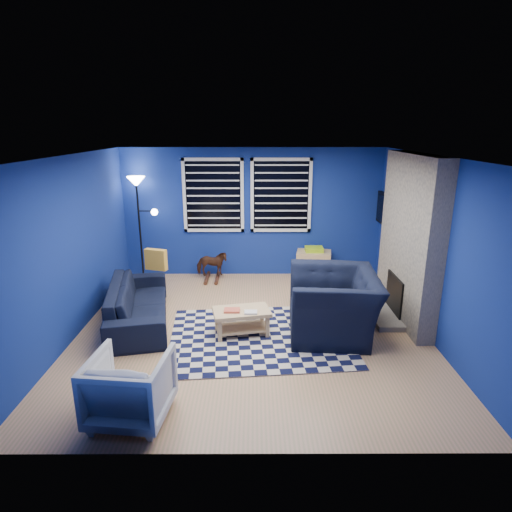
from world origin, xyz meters
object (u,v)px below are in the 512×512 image
at_px(sofa, 138,303).
at_px(coffee_table, 241,317).
at_px(rocking_horse, 212,264).
at_px(cabinet, 313,264).
at_px(armchair_big, 333,304).
at_px(tv, 386,210).
at_px(floor_lamp, 138,196).
at_px(armchair_bent, 130,387).

distance_m(sofa, coffee_table, 1.64).
distance_m(rocking_horse, cabinet, 1.99).
xyz_separation_m(sofa, armchair_big, (2.89, -0.38, 0.14)).
distance_m(sofa, rocking_horse, 2.08).
distance_m(armchair_big, cabinet, 2.34).
distance_m(sofa, armchair_big, 2.91).
bearing_deg(tv, cabinet, 168.70).
bearing_deg(cabinet, floor_lamp, -170.20).
height_order(armchair_bent, floor_lamp, floor_lamp).
bearing_deg(sofa, rocking_horse, -38.25).
bearing_deg(tv, sofa, -157.68).
relative_size(coffee_table, floor_lamp, 0.44).
relative_size(sofa, armchair_bent, 2.68).
bearing_deg(armchair_big, armchair_bent, -47.78).
distance_m(armchair_bent, floor_lamp, 4.50).
bearing_deg(coffee_table, rocking_horse, 105.57).
height_order(sofa, rocking_horse, sofa).
xyz_separation_m(tv, rocking_horse, (-3.23, 0.15, -1.08)).
relative_size(armchair_big, floor_lamp, 0.69).
distance_m(cabinet, floor_lamp, 3.58).
relative_size(armchair_bent, rocking_horse, 1.30).
bearing_deg(floor_lamp, tv, -3.08).
bearing_deg(armchair_big, coffee_table, -83.54).
relative_size(tv, sofa, 0.48).
relative_size(armchair_bent, floor_lamp, 0.39).
bearing_deg(cabinet, tv, -1.56).
height_order(armchair_bent, cabinet, armchair_bent).
bearing_deg(tv, rocking_horse, 177.33).
relative_size(tv, armchair_bent, 1.28).
xyz_separation_m(armchair_big, rocking_horse, (-1.95, 2.24, -0.12)).
distance_m(tv, floor_lamp, 4.59).
bearing_deg(tv, floor_lamp, 176.92).
xyz_separation_m(armchair_bent, floor_lamp, (-0.92, 4.22, 1.27)).
distance_m(armchair_big, floor_lamp, 4.20).
xyz_separation_m(rocking_horse, coffee_table, (0.64, -2.30, -0.05)).
bearing_deg(armchair_big, cabinet, -177.06).
bearing_deg(sofa, floor_lamp, 0.10).
xyz_separation_m(tv, coffee_table, (-2.59, -2.15, -1.12)).
bearing_deg(floor_lamp, cabinet, 0.06).
bearing_deg(tv, coffee_table, -140.32).
bearing_deg(tv, armchair_bent, -132.60).
height_order(tv, armchair_big, tv).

